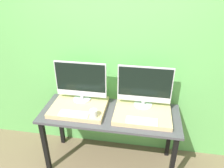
# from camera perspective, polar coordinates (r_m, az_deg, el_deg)

# --- Properties ---
(wall_back) EXTENTS (8.00, 0.04, 2.60)m
(wall_back) POSITION_cam_1_polar(r_m,az_deg,el_deg) (2.64, 0.80, 6.38)
(wall_back) COLOR #66B75B
(wall_back) RESTS_ON ground_plane
(workbench) EXTENTS (1.61, 0.62, 0.79)m
(workbench) POSITION_cam_1_polar(r_m,az_deg,el_deg) (2.61, -0.58, -9.23)
(workbench) COLOR #47474C
(workbench) RESTS_ON ground_plane
(wooden_riser_left) EXTENTS (0.64, 0.51, 0.05)m
(wooden_riser_left) POSITION_cam_1_polar(r_m,az_deg,el_deg) (2.64, -8.59, -5.93)
(wooden_riser_left) COLOR #D6B77F
(wooden_riser_left) RESTS_ON workbench
(monitor_left) EXTENTS (0.62, 0.22, 0.49)m
(monitor_left) POSITION_cam_1_polar(r_m,az_deg,el_deg) (2.61, -8.16, 0.75)
(monitor_left) COLOR silver
(monitor_left) RESTS_ON wooden_riser_left
(keyboard_left) EXTENTS (0.33, 0.12, 0.01)m
(keyboard_left) POSITION_cam_1_polar(r_m,az_deg,el_deg) (2.48, -9.91, -7.65)
(keyboard_left) COLOR silver
(keyboard_left) RESTS_ON wooden_riser_left
(mug) EXTENTS (0.08, 0.08, 0.08)m
(mug) POSITION_cam_1_polar(r_m,az_deg,el_deg) (2.40, -4.86, -7.60)
(mug) COLOR white
(mug) RESTS_ON wooden_riser_left
(wooden_riser_right) EXTENTS (0.64, 0.51, 0.05)m
(wooden_riser_right) POSITION_cam_1_polar(r_m,az_deg,el_deg) (2.53, 7.95, -7.53)
(wooden_riser_right) COLOR #D6B77F
(wooden_riser_right) RESTS_ON workbench
(monitor_right) EXTENTS (0.62, 0.22, 0.49)m
(monitor_right) POSITION_cam_1_polar(r_m,az_deg,el_deg) (2.50, 8.50, -0.56)
(monitor_right) COLOR silver
(monitor_right) RESTS_ON wooden_riser_right
(keyboard_right) EXTENTS (0.33, 0.12, 0.01)m
(keyboard_right) POSITION_cam_1_polar(r_m,az_deg,el_deg) (2.36, 7.80, -9.47)
(keyboard_right) COLOR silver
(keyboard_right) RESTS_ON wooden_riser_right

